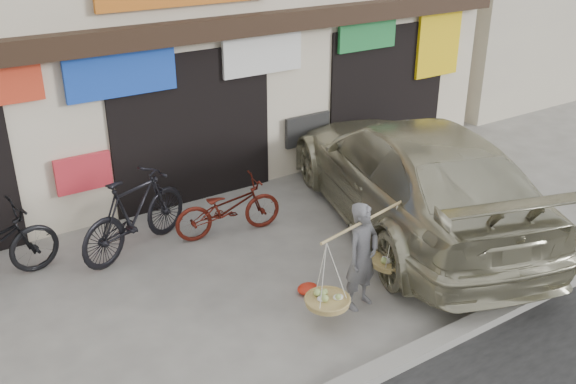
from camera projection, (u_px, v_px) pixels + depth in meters
ground at (307, 286)px, 9.11m from camera, size 70.00×70.00×0.00m
kerb at (404, 359)px, 7.57m from camera, size 70.00×0.25×0.12m
street_vendor at (362, 261)px, 8.40m from camera, size 1.88×0.85×1.51m
bike_1 at (135, 213)px, 9.79m from camera, size 2.18×1.37×1.27m
bike_2 at (228, 208)px, 10.35m from camera, size 1.85×0.89×0.93m
suv at (411, 174)px, 10.51m from camera, size 4.29×6.69×1.80m
red_bag at (308, 289)px, 8.91m from camera, size 0.31×0.25×0.14m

